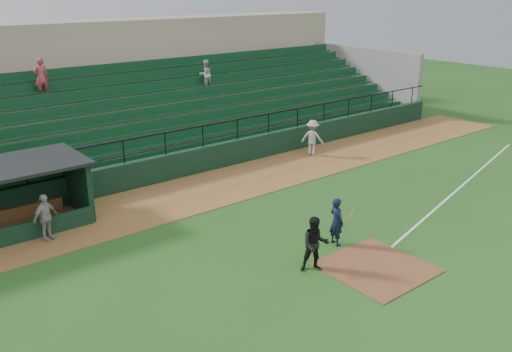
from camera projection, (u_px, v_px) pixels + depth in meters
ground at (352, 256)px, 17.65m from camera, size 90.00×90.00×0.00m
warning_track at (213, 188)px, 23.53m from camera, size 40.00×4.00×0.03m
home_plate_dirt at (376, 267)px, 16.91m from camera, size 3.00×3.00×0.03m
foul_line at (456, 191)px, 23.25m from camera, size 17.49×4.44×0.01m
stadium_structure at (122, 105)px, 28.99m from camera, size 38.00×13.08×6.40m
batter_at_plate at (337, 221)px, 18.20m from camera, size 1.04×0.70×1.68m
umpire at (315, 244)px, 16.48m from camera, size 1.09×1.03×1.78m
runner at (313, 138)px, 27.79m from camera, size 1.15×1.37×1.84m
dugout_player_a at (45, 218)px, 18.44m from camera, size 1.06×0.79×1.67m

